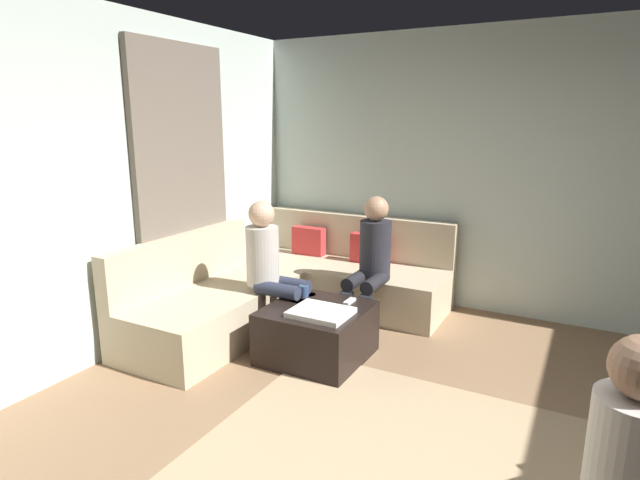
# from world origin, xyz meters

# --- Properties ---
(wall_back) EXTENTS (6.00, 0.12, 2.70)m
(wall_back) POSITION_xyz_m (0.00, 2.94, 1.35)
(wall_back) COLOR silver
(wall_back) RESTS_ON ground_plane
(wall_left) EXTENTS (0.12, 6.00, 2.70)m
(wall_left) POSITION_xyz_m (-2.94, 0.00, 1.35)
(wall_left) COLOR silver
(wall_left) RESTS_ON ground_plane
(curtain_panel) EXTENTS (0.06, 1.10, 2.50)m
(curtain_panel) POSITION_xyz_m (-2.84, 1.30, 1.25)
(curtain_panel) COLOR #726659
(curtain_panel) RESTS_ON ground_plane
(sectional_couch) EXTENTS (2.10, 2.55, 0.87)m
(sectional_couch) POSITION_xyz_m (-2.08, 1.88, 0.28)
(sectional_couch) COLOR #C6B593
(sectional_couch) RESTS_ON ground_plane
(ottoman) EXTENTS (0.76, 0.76, 0.42)m
(ottoman) POSITION_xyz_m (-1.42, 1.18, 0.21)
(ottoman) COLOR black
(ottoman) RESTS_ON ground_plane
(folded_blanket) EXTENTS (0.44, 0.36, 0.04)m
(folded_blanket) POSITION_xyz_m (-1.32, 1.06, 0.44)
(folded_blanket) COLOR white
(folded_blanket) RESTS_ON ottoman
(coffee_mug) EXTENTS (0.08, 0.08, 0.10)m
(coffee_mug) POSITION_xyz_m (-1.64, 1.36, 0.47)
(coffee_mug) COLOR #334C72
(coffee_mug) RESTS_ON ottoman
(game_remote) EXTENTS (0.05, 0.15, 0.02)m
(game_remote) POSITION_xyz_m (-1.24, 1.40, 0.43)
(game_remote) COLOR white
(game_remote) RESTS_ON ottoman
(person_on_couch_back) EXTENTS (0.30, 0.60, 1.20)m
(person_on_couch_back) POSITION_xyz_m (-1.28, 1.93, 0.66)
(person_on_couch_back) COLOR black
(person_on_couch_back) RESTS_ON ground_plane
(person_on_couch_side) EXTENTS (0.60, 0.30, 1.20)m
(person_on_couch_side) POSITION_xyz_m (-1.93, 1.34, 0.66)
(person_on_couch_side) COLOR #2D3347
(person_on_couch_side) RESTS_ON ground_plane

